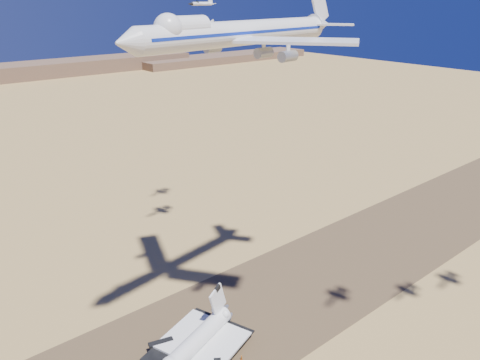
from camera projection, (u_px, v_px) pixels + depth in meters
ground at (228, 325)px, 146.51m from camera, size 1200.00×1200.00×0.00m
runway at (228, 325)px, 146.50m from camera, size 600.00×50.00×0.06m
shuttle at (195, 344)px, 131.96m from camera, size 35.75×28.96×17.40m
carrier_747 at (236, 33)px, 110.44m from camera, size 74.16×56.66×18.41m
crew_a at (242, 358)px, 132.16m from camera, size 0.41×0.60×1.58m
chase_jet_d at (201, 30)px, 158.79m from camera, size 15.76×8.98×3.98m
chase_jet_e at (201, 4)px, 174.32m from camera, size 13.64×7.84×3.46m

